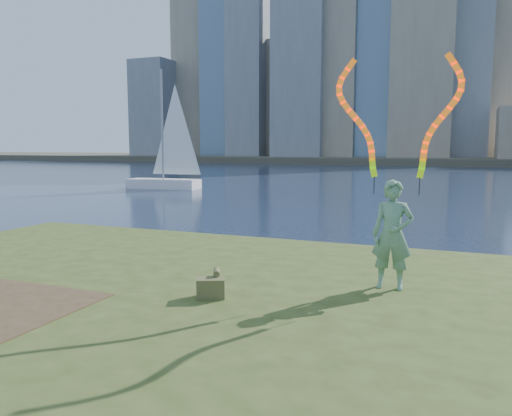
% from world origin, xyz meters
% --- Properties ---
extents(ground, '(320.00, 320.00, 0.00)m').
position_xyz_m(ground, '(0.00, 0.00, 0.00)').
color(ground, '#18243D').
rests_on(ground, ground).
extents(grassy_knoll, '(20.00, 18.00, 0.80)m').
position_xyz_m(grassy_knoll, '(0.00, -2.30, 0.34)').
color(grassy_knoll, '#39491A').
rests_on(grassy_knoll, ground).
extents(far_shore, '(320.00, 40.00, 1.20)m').
position_xyz_m(far_shore, '(0.00, 95.00, 0.60)').
color(far_shore, '#474234').
rests_on(far_shore, ground).
extents(woman_with_ribbons, '(2.14, 0.45, 4.22)m').
position_xyz_m(woman_with_ribbons, '(3.55, 0.44, 2.19)').
color(woman_with_ribbons, '#1E6630').
rests_on(woman_with_ribbons, grassy_knoll).
extents(canvas_bag, '(0.53, 0.60, 0.42)m').
position_xyz_m(canvas_bag, '(0.93, -1.21, 0.97)').
color(canvas_bag, brown).
rests_on(canvas_bag, grassy_knoll).
extents(sailboat, '(5.94, 2.18, 8.93)m').
position_xyz_m(sailboat, '(-15.89, 24.34, 1.54)').
color(sailboat, white).
rests_on(sailboat, ground).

